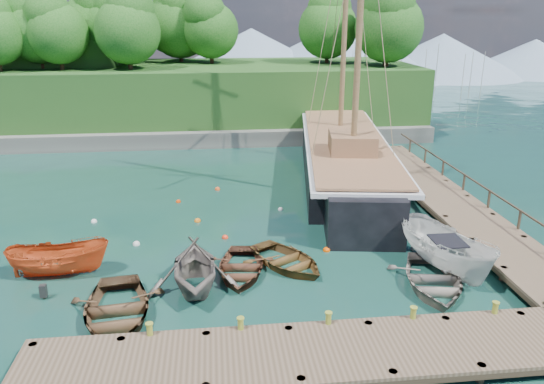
{
  "coord_description": "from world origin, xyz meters",
  "views": [
    {
      "loc": [
        -1.66,
        -20.47,
        10.76
      ],
      "look_at": [
        1.17,
        4.85,
        2.0
      ],
      "focal_mm": 35.0,
      "sensor_mm": 36.0,
      "label": 1
    }
  ],
  "objects_px": {
    "motorboat_orange": "(61,275)",
    "cabin_boat_white": "(444,271)",
    "rowboat_1": "(195,289)",
    "rowboat_3": "(432,288)",
    "schooner": "(345,162)",
    "rowboat_0": "(117,320)",
    "rowboat_4": "(287,267)",
    "rowboat_2": "(240,274)"
  },
  "relations": [
    {
      "from": "rowboat_1",
      "to": "motorboat_orange",
      "type": "bearing_deg",
      "value": 159.58
    },
    {
      "from": "motorboat_orange",
      "to": "cabin_boat_white",
      "type": "distance_m",
      "value": 16.63
    },
    {
      "from": "rowboat_0",
      "to": "motorboat_orange",
      "type": "distance_m",
      "value": 4.92
    },
    {
      "from": "rowboat_1",
      "to": "rowboat_3",
      "type": "distance_m",
      "value": 9.69
    },
    {
      "from": "rowboat_2",
      "to": "motorboat_orange",
      "type": "distance_m",
      "value": 7.73
    },
    {
      "from": "rowboat_3",
      "to": "cabin_boat_white",
      "type": "relative_size",
      "value": 0.84
    },
    {
      "from": "motorboat_orange",
      "to": "cabin_boat_white",
      "type": "bearing_deg",
      "value": -95.87
    },
    {
      "from": "rowboat_3",
      "to": "rowboat_0",
      "type": "bearing_deg",
      "value": -164.17
    },
    {
      "from": "rowboat_0",
      "to": "rowboat_4",
      "type": "height_order",
      "value": "rowboat_0"
    },
    {
      "from": "rowboat_3",
      "to": "rowboat_4",
      "type": "xyz_separation_m",
      "value": [
        -5.64,
        2.53,
        0.0
      ]
    },
    {
      "from": "rowboat_0",
      "to": "rowboat_1",
      "type": "relative_size",
      "value": 1.14
    },
    {
      "from": "rowboat_3",
      "to": "rowboat_4",
      "type": "relative_size",
      "value": 1.13
    },
    {
      "from": "rowboat_1",
      "to": "cabin_boat_white",
      "type": "xyz_separation_m",
      "value": [
        10.77,
        0.4,
        0.0
      ]
    },
    {
      "from": "rowboat_3",
      "to": "cabin_boat_white",
      "type": "height_order",
      "value": "cabin_boat_white"
    },
    {
      "from": "rowboat_0",
      "to": "rowboat_2",
      "type": "relative_size",
      "value": 1.23
    },
    {
      "from": "rowboat_2",
      "to": "schooner",
      "type": "relative_size",
      "value": 0.14
    },
    {
      "from": "rowboat_4",
      "to": "rowboat_3",
      "type": "bearing_deg",
      "value": -56.26
    },
    {
      "from": "rowboat_0",
      "to": "schooner",
      "type": "xyz_separation_m",
      "value": [
        12.38,
        15.86,
        1.19
      ]
    },
    {
      "from": "rowboat_2",
      "to": "schooner",
      "type": "distance_m",
      "value": 14.95
    },
    {
      "from": "rowboat_0",
      "to": "motorboat_orange",
      "type": "xyz_separation_m",
      "value": [
        -2.99,
        3.91,
        0.0
      ]
    },
    {
      "from": "rowboat_0",
      "to": "rowboat_3",
      "type": "distance_m",
      "value": 12.49
    },
    {
      "from": "cabin_boat_white",
      "to": "rowboat_2",
      "type": "bearing_deg",
      "value": 159.75
    },
    {
      "from": "rowboat_3",
      "to": "rowboat_4",
      "type": "height_order",
      "value": "rowboat_3"
    },
    {
      "from": "rowboat_2",
      "to": "rowboat_3",
      "type": "xyz_separation_m",
      "value": [
        7.75,
        -2.05,
        0.0
      ]
    },
    {
      "from": "rowboat_3",
      "to": "motorboat_orange",
      "type": "bearing_deg",
      "value": -179.49
    },
    {
      "from": "rowboat_0",
      "to": "rowboat_2",
      "type": "distance_m",
      "value": 5.63
    },
    {
      "from": "rowboat_4",
      "to": "motorboat_orange",
      "type": "distance_m",
      "value": 9.79
    },
    {
      "from": "rowboat_4",
      "to": "rowboat_1",
      "type": "bearing_deg",
      "value": 169.23
    },
    {
      "from": "motorboat_orange",
      "to": "schooner",
      "type": "relative_size",
      "value": 0.15
    },
    {
      "from": "rowboat_1",
      "to": "schooner",
      "type": "distance_m",
      "value": 16.88
    },
    {
      "from": "rowboat_2",
      "to": "motorboat_orange",
      "type": "xyz_separation_m",
      "value": [
        -7.69,
        0.81,
        0.0
      ]
    },
    {
      "from": "rowboat_0",
      "to": "rowboat_2",
      "type": "bearing_deg",
      "value": 26.82
    },
    {
      "from": "rowboat_2",
      "to": "rowboat_4",
      "type": "distance_m",
      "value": 2.16
    },
    {
      "from": "rowboat_1",
      "to": "motorboat_orange",
      "type": "xyz_separation_m",
      "value": [
        -5.8,
        1.89,
        0.0
      ]
    },
    {
      "from": "schooner",
      "to": "rowboat_3",
      "type": "bearing_deg",
      "value": -81.34
    },
    {
      "from": "rowboat_4",
      "to": "motorboat_orange",
      "type": "xyz_separation_m",
      "value": [
        -9.79,
        0.33,
        0.0
      ]
    },
    {
      "from": "rowboat_3",
      "to": "motorboat_orange",
      "type": "distance_m",
      "value": 15.7
    },
    {
      "from": "cabin_boat_white",
      "to": "rowboat_1",
      "type": "bearing_deg",
      "value": 166.27
    },
    {
      "from": "rowboat_0",
      "to": "rowboat_2",
      "type": "height_order",
      "value": "rowboat_0"
    },
    {
      "from": "rowboat_3",
      "to": "schooner",
      "type": "relative_size",
      "value": 0.16
    },
    {
      "from": "cabin_boat_white",
      "to": "rowboat_3",
      "type": "bearing_deg",
      "value": -145.32
    },
    {
      "from": "rowboat_4",
      "to": "cabin_boat_white",
      "type": "bearing_deg",
      "value": -41.83
    }
  ]
}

